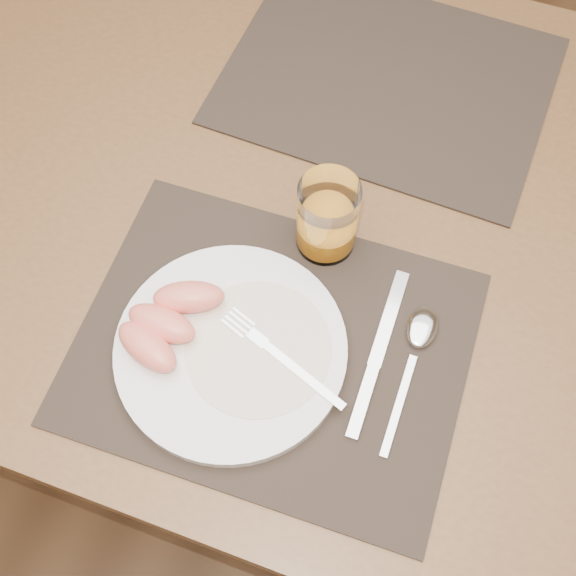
% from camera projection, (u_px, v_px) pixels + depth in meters
% --- Properties ---
extents(ground, '(5.00, 5.00, 0.00)m').
position_uv_depth(ground, '(307.00, 384.00, 1.62)').
color(ground, '#54351C').
rests_on(ground, ground).
extents(table, '(1.40, 0.90, 0.75)m').
position_uv_depth(table, '(319.00, 230.00, 1.02)').
color(table, brown).
rests_on(table, ground).
extents(placemat_near, '(0.46, 0.36, 0.00)m').
position_uv_depth(placemat_near, '(272.00, 347.00, 0.85)').
color(placemat_near, '#2D231C').
rests_on(placemat_near, table).
extents(placemat_far, '(0.46, 0.37, 0.00)m').
position_uv_depth(placemat_far, '(387.00, 80.00, 1.03)').
color(placemat_far, '#2D231C').
rests_on(placemat_far, table).
extents(plate, '(0.27, 0.27, 0.02)m').
position_uv_depth(plate, '(231.00, 350.00, 0.84)').
color(plate, white).
rests_on(plate, placemat_near).
extents(plate_dressing, '(0.17, 0.17, 0.00)m').
position_uv_depth(plate_dressing, '(258.00, 347.00, 0.83)').
color(plate_dressing, white).
rests_on(plate_dressing, plate).
extents(fork, '(0.17, 0.08, 0.00)m').
position_uv_depth(fork, '(273.00, 351.00, 0.82)').
color(fork, silver).
rests_on(fork, plate).
extents(knife, '(0.02, 0.22, 0.01)m').
position_uv_depth(knife, '(374.00, 366.00, 0.83)').
color(knife, silver).
rests_on(knife, placemat_near).
extents(spoon, '(0.04, 0.19, 0.01)m').
position_uv_depth(spoon, '(419.00, 338.00, 0.84)').
color(spoon, silver).
rests_on(spoon, placemat_near).
extents(juice_glass, '(0.07, 0.07, 0.11)m').
position_uv_depth(juice_glass, '(327.00, 220.00, 0.87)').
color(juice_glass, white).
rests_on(juice_glass, placemat_near).
extents(grapefruit_wedges, '(0.11, 0.14, 0.03)m').
position_uv_depth(grapefruit_wedges, '(166.00, 322.00, 0.82)').
color(grapefruit_wedges, '#F27A63').
rests_on(grapefruit_wedges, plate).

